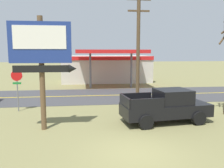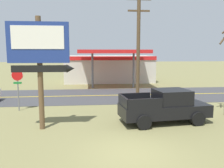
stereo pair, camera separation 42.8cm
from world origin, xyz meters
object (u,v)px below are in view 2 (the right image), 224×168
Objects in this scene: stop_sign at (18,83)px; gas_station at (109,68)px; utility_pole at (138,48)px; pickup_black_parked_on_lawn at (165,107)px; motel_sign at (40,53)px.

gas_station is (7.84, 15.88, -0.08)m from stop_sign.
gas_station is (-0.78, 15.73, -2.52)m from utility_pole.
utility_pole is 1.55× the size of pickup_black_parked_on_lawn.
utility_pole is (8.62, 0.15, 2.44)m from stop_sign.
utility_pole is (6.13, 4.53, 0.38)m from motel_sign.
motel_sign is 21.07m from gas_station.
pickup_black_parked_on_lawn is (1.62, -19.66, -0.98)m from gas_station.
motel_sign reaches higher than stop_sign.
motel_sign reaches higher than pickup_black_parked_on_lawn.
motel_sign is at bearing -143.50° from utility_pole.
motel_sign is 0.50× the size of gas_station.
utility_pole is 15.95m from gas_station.
gas_station is at bearing 75.22° from motel_sign.
utility_pole is at bearing 36.50° from motel_sign.
motel_sign is 1.11× the size of pickup_black_parked_on_lawn.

